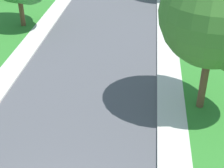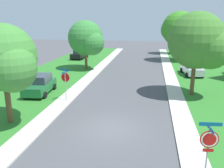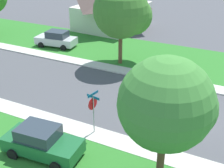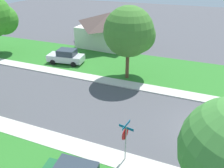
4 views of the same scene
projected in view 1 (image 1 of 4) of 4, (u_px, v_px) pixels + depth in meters
The scene contains 4 objects.
sidewalk_east at pixel (169, 66), 20.56m from camera, with size 1.40×56.00×0.10m, color beige.
sidewalk_west at pixel (20, 58), 21.47m from camera, with size 1.40×56.00×0.10m, color beige.
car_silver_near_corner at pixel (206, 30), 23.26m from camera, with size 2.43×4.49×1.76m.
tree_across_right at pixel (222, 18), 14.29m from camera, with size 5.22×4.85×7.37m.
Camera 1 is at (3.31, -6.37, 9.88)m, focal length 54.14 mm.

